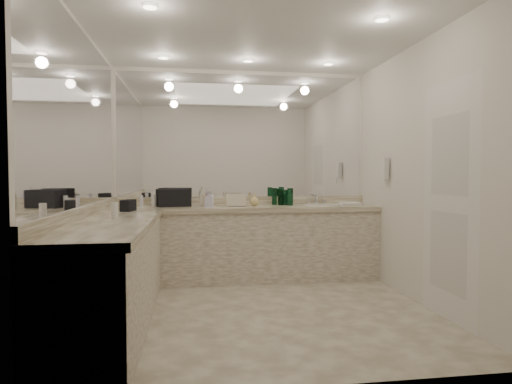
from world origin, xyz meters
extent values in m
plane|color=beige|center=(0.00, 0.00, 0.00)|extent=(3.20, 3.20, 0.00)
plane|color=white|center=(0.00, 0.00, 2.60)|extent=(3.20, 3.20, 0.00)
cube|color=silver|center=(0.00, 1.50, 1.30)|extent=(3.20, 0.02, 2.60)
cube|color=silver|center=(-1.60, 0.00, 1.30)|extent=(0.02, 3.00, 2.60)
cube|color=silver|center=(1.60, 0.00, 1.30)|extent=(0.02, 3.00, 2.60)
cube|color=silver|center=(0.00, 1.20, 0.42)|extent=(3.20, 0.60, 0.84)
cube|color=beige|center=(0.00, 1.19, 0.87)|extent=(3.20, 0.64, 0.06)
cube|color=silver|center=(-1.30, -0.30, 0.42)|extent=(0.60, 2.40, 0.84)
cube|color=beige|center=(-1.29, -0.30, 0.87)|extent=(0.64, 2.42, 0.06)
cube|color=beige|center=(0.00, 1.48, 0.95)|extent=(3.20, 0.04, 0.10)
cube|color=beige|center=(-1.58, 0.00, 0.95)|extent=(0.04, 3.00, 0.10)
cube|color=white|center=(0.00, 1.49, 1.77)|extent=(3.12, 0.01, 1.55)
cube|color=white|center=(-1.59, 0.00, 1.77)|extent=(0.01, 2.92, 1.55)
cylinder|color=white|center=(0.95, 1.20, 0.90)|extent=(0.44, 0.44, 0.03)
cube|color=silver|center=(0.95, 1.41, 0.97)|extent=(0.24, 0.16, 0.14)
cube|color=white|center=(1.56, 0.70, 1.35)|extent=(0.06, 0.10, 0.24)
cube|color=white|center=(1.59, -0.50, 1.05)|extent=(0.02, 0.82, 2.10)
cube|color=black|center=(-0.86, 1.25, 1.01)|extent=(0.43, 0.33, 0.21)
cube|color=black|center=(-1.30, 0.63, 0.96)|extent=(0.15, 0.23, 0.12)
cube|color=beige|center=(-0.11, 1.20, 0.97)|extent=(0.25, 0.17, 0.14)
cube|color=white|center=(1.29, 1.11, 0.92)|extent=(0.25, 0.17, 0.04)
cylinder|color=white|center=(-1.30, -0.16, 0.97)|extent=(0.06, 0.06, 0.14)
imported|color=beige|center=(-0.52, 1.23, 1.01)|extent=(0.09, 0.09, 0.23)
imported|color=silver|center=(-0.46, 1.12, 0.99)|extent=(0.09, 0.09, 0.18)
imported|color=#DFC881|center=(0.12, 1.26, 0.97)|extent=(0.12, 0.12, 0.15)
cylinder|color=#12502B|center=(0.48, 1.35, 1.00)|extent=(0.06, 0.06, 0.20)
cylinder|color=#12502B|center=(0.56, 1.21, 1.01)|extent=(0.07, 0.07, 0.21)
cylinder|color=#12502B|center=(0.45, 1.28, 1.00)|extent=(0.07, 0.07, 0.19)
cylinder|color=#12502B|center=(0.51, 1.28, 1.00)|extent=(0.07, 0.07, 0.19)
cylinder|color=#12502B|center=(0.38, 1.32, 1.01)|extent=(0.06, 0.06, 0.21)
cylinder|color=silver|center=(-0.41, 1.16, 0.97)|extent=(0.05, 0.05, 0.15)
cylinder|color=#E0B28C|center=(-0.48, 1.15, 0.97)|extent=(0.06, 0.06, 0.13)
cylinder|color=silver|center=(-1.23, 1.19, 0.97)|extent=(0.04, 0.04, 0.14)
cylinder|color=white|center=(-1.10, 1.31, 0.96)|extent=(0.06, 0.06, 0.11)
cylinder|color=white|center=(-1.09, 1.23, 0.97)|extent=(0.05, 0.05, 0.14)
cylinder|color=silver|center=(0.52, 1.35, 0.97)|extent=(0.05, 0.05, 0.14)
camera|label=1|loc=(-0.62, -3.95, 1.28)|focal=30.00mm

